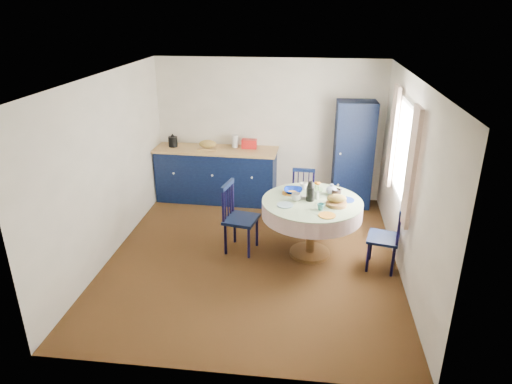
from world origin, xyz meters
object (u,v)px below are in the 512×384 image
(mug_b, at_px, (321,207))
(mug_d, at_px, (304,186))
(kitchen_counter, at_px, (217,174))
(mug_a, at_px, (296,197))
(chair_far, at_px, (302,197))
(dining_table, at_px, (312,209))
(chair_left, at_px, (238,217))
(chair_right, at_px, (387,237))
(mug_c, at_px, (336,193))
(pantry_cabinet, at_px, (353,155))
(cobalt_bowl, at_px, (293,191))

(mug_b, xyz_separation_m, mug_d, (-0.24, 0.69, 0.01))
(kitchen_counter, relative_size, mug_d, 20.67)
(kitchen_counter, height_order, mug_b, kitchen_counter)
(mug_d, bearing_deg, mug_b, -70.93)
(mug_a, bearing_deg, chair_far, 86.05)
(chair_far, bearing_deg, dining_table, -79.00)
(mug_a, bearing_deg, chair_left, 176.99)
(chair_right, xyz_separation_m, mug_c, (-0.67, 0.45, 0.41))
(dining_table, distance_m, mug_b, 0.35)
(mug_a, xyz_separation_m, mug_b, (0.33, -0.27, -0.01))
(chair_right, relative_size, mug_d, 8.87)
(chair_left, xyz_separation_m, mug_b, (1.14, -0.31, 0.36))
(kitchen_counter, distance_m, mug_a, 2.40)
(pantry_cabinet, bearing_deg, mug_d, -121.41)
(mug_b, bearing_deg, mug_a, 140.81)
(chair_far, bearing_deg, mug_b, -76.62)
(chair_far, distance_m, mug_b, 1.40)
(kitchen_counter, distance_m, dining_table, 2.50)
(kitchen_counter, xyz_separation_m, chair_right, (2.71, -2.06, -0.02))
(chair_right, distance_m, mug_b, 0.98)
(chair_right, height_order, mug_c, same)
(pantry_cabinet, distance_m, chair_left, 2.54)
(chair_far, relative_size, mug_d, 8.44)
(chair_right, relative_size, cobalt_bowl, 3.59)
(mug_b, bearing_deg, pantry_cabinet, 75.05)
(kitchen_counter, xyz_separation_m, mug_d, (1.58, -1.41, 0.39))
(cobalt_bowl, bearing_deg, chair_right, -21.38)
(mug_d, bearing_deg, pantry_cabinet, 60.77)
(chair_far, xyz_separation_m, cobalt_bowl, (-0.12, -0.77, 0.42))
(dining_table, bearing_deg, mug_c, 31.29)
(kitchen_counter, xyz_separation_m, mug_c, (2.04, -1.61, 0.39))
(mug_a, xyz_separation_m, mug_d, (0.09, 0.42, -0.00))
(chair_right, bearing_deg, chair_left, -84.39)
(chair_right, xyz_separation_m, mug_a, (-1.22, 0.23, 0.41))
(mug_c, height_order, mug_d, mug_c)
(kitchen_counter, bearing_deg, pantry_cabinet, 2.85)
(chair_far, distance_m, mug_c, 1.04)
(mug_c, distance_m, mug_d, 0.50)
(mug_c, bearing_deg, chair_far, 120.34)
(dining_table, relative_size, mug_c, 10.46)
(pantry_cabinet, distance_m, dining_table, 1.98)
(dining_table, relative_size, cobalt_bowl, 5.26)
(dining_table, distance_m, chair_far, 1.06)
(dining_table, height_order, mug_b, dining_table)
(mug_a, bearing_deg, mug_d, 78.12)
(dining_table, height_order, mug_c, dining_table)
(kitchen_counter, bearing_deg, chair_far, -25.02)
(dining_table, xyz_separation_m, mug_d, (-0.14, 0.40, 0.18))
(chair_right, distance_m, mug_a, 1.31)
(kitchen_counter, distance_m, pantry_cabinet, 2.43)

